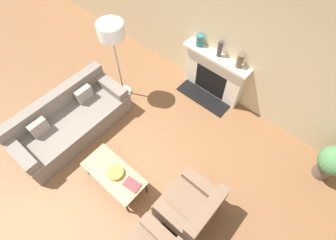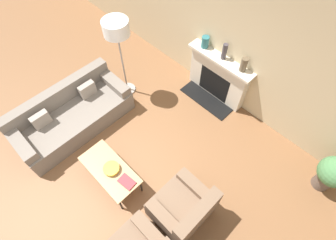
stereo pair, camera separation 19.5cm
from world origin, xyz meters
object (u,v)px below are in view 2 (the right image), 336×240
(bowl, at_px, (111,169))
(potted_plant, at_px, (333,173))
(mantel_vase_left, at_px, (205,42))
(fireplace, at_px, (217,77))
(floor_lamp, at_px, (117,33))
(couch, at_px, (72,115))
(mantel_vase_center_left, at_px, (224,52))
(mantel_vase_center_right, at_px, (244,65))
(armchair_far, at_px, (183,208))
(coffee_table, at_px, (110,170))
(book, at_px, (127,182))

(bowl, xyz_separation_m, potted_plant, (2.56, 2.45, -0.00))
(mantel_vase_left, xyz_separation_m, potted_plant, (3.04, -0.31, -0.66))
(fireplace, relative_size, floor_lamp, 0.82)
(couch, xyz_separation_m, mantel_vase_left, (1.01, 2.59, 0.83))
(mantel_vase_center_left, height_order, mantel_vase_center_right, mantel_vase_center_left)
(bowl, height_order, mantel_vase_center_right, mantel_vase_center_right)
(fireplace, relative_size, mantel_vase_center_right, 5.18)
(mantel_vase_center_left, bearing_deg, mantel_vase_center_right, 0.00)
(armchair_far, bearing_deg, floor_lamp, -112.03)
(mantel_vase_center_left, bearing_deg, bowl, -89.28)
(fireplace, distance_m, coffee_table, 2.77)
(floor_lamp, bearing_deg, bowl, -45.51)
(fireplace, xyz_separation_m, potted_plant, (2.61, -0.30, -0.03))
(fireplace, bearing_deg, bowl, -88.96)
(mantel_vase_left, height_order, potted_plant, mantel_vase_left)
(coffee_table, distance_m, mantel_vase_left, 2.92)
(fireplace, distance_m, couch, 2.96)
(couch, height_order, floor_lamp, floor_lamp)
(armchair_far, height_order, mantel_vase_center_left, mantel_vase_center_left)
(book, bearing_deg, mantel_vase_center_right, 82.21)
(armchair_far, xyz_separation_m, mantel_vase_center_right, (-0.82, 2.37, 0.83))
(bowl, relative_size, mantel_vase_left, 1.15)
(mantel_vase_left, distance_m, potted_plant, 3.13)
(floor_lamp, height_order, mantel_vase_center_right, floor_lamp)
(bowl, bearing_deg, floor_lamp, 134.49)
(coffee_table, distance_m, floor_lamp, 2.35)
(armchair_far, bearing_deg, couch, -85.26)
(couch, height_order, coffee_table, couch)
(armchair_far, distance_m, mantel_vase_left, 3.03)
(coffee_table, bearing_deg, couch, 172.39)
(book, bearing_deg, couch, 169.39)
(bowl, relative_size, mantel_vase_center_right, 0.97)
(coffee_table, distance_m, potted_plant, 3.59)
(mantel_vase_left, bearing_deg, mantel_vase_center_right, 0.00)
(book, distance_m, mantel_vase_center_left, 2.85)
(mantel_vase_left, relative_size, mantel_vase_center_left, 0.71)
(mantel_vase_center_right, bearing_deg, book, -91.38)
(armchair_far, height_order, book, armchair_far)
(armchair_far, distance_m, floor_lamp, 3.12)
(couch, relative_size, book, 7.81)
(floor_lamp, distance_m, mantel_vase_center_left, 1.94)
(armchair_far, relative_size, floor_lamp, 0.49)
(fireplace, relative_size, couch, 0.64)
(mantel_vase_left, bearing_deg, coffee_table, -80.80)
(armchair_far, height_order, mantel_vase_left, mantel_vase_left)
(armchair_far, bearing_deg, bowl, -71.99)
(book, bearing_deg, floor_lamp, 134.70)
(coffee_table, relative_size, floor_lamp, 0.63)
(coffee_table, bearing_deg, fireplace, 90.31)
(bowl, distance_m, mantel_vase_center_left, 2.85)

